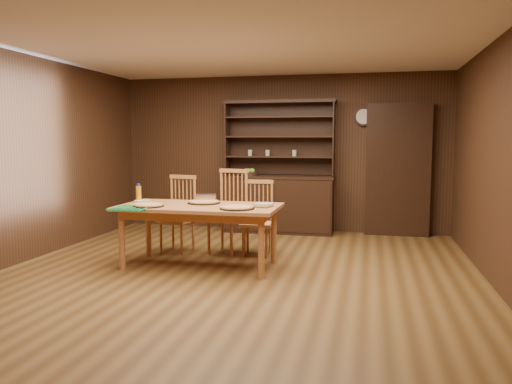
% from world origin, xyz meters
% --- Properties ---
extents(floor, '(6.00, 6.00, 0.00)m').
position_xyz_m(floor, '(0.00, 0.00, 0.00)').
color(floor, brown).
rests_on(floor, ground).
extents(room_shell, '(6.00, 6.00, 6.00)m').
position_xyz_m(room_shell, '(0.00, 0.00, 1.58)').
color(room_shell, silver).
rests_on(room_shell, floor).
extents(china_hutch, '(1.84, 0.52, 2.17)m').
position_xyz_m(china_hutch, '(-0.00, 2.75, 0.60)').
color(china_hutch, black).
rests_on(china_hutch, floor).
extents(doorway, '(1.00, 0.18, 2.10)m').
position_xyz_m(doorway, '(1.90, 2.90, 1.05)').
color(doorway, black).
rests_on(doorway, floor).
extents(wall_clock, '(0.30, 0.05, 0.30)m').
position_xyz_m(wall_clock, '(1.35, 2.96, 1.90)').
color(wall_clock, black).
rests_on(wall_clock, room_shell).
extents(dining_table, '(1.91, 0.95, 0.75)m').
position_xyz_m(dining_table, '(-0.51, 0.29, 0.67)').
color(dining_table, '#C67444').
rests_on(dining_table, floor).
extents(chair_left, '(0.49, 0.47, 1.04)m').
position_xyz_m(chair_left, '(-1.07, 1.07, 0.55)').
color(chair_left, '#C67B44').
rests_on(chair_left, floor).
extents(chair_center, '(0.57, 0.55, 1.13)m').
position_xyz_m(chair_center, '(-0.37, 1.13, 0.60)').
color(chair_center, '#C67B44').
rests_on(chair_center, floor).
extents(chair_right, '(0.42, 0.40, 0.99)m').
position_xyz_m(chair_right, '(0.02, 1.11, 0.53)').
color(chair_right, '#C67B44').
rests_on(chair_right, floor).
extents(pizza_left, '(0.36, 0.36, 0.04)m').
position_xyz_m(pizza_left, '(-1.05, 0.03, 0.77)').
color(pizza_left, black).
rests_on(pizza_left, dining_table).
extents(pizza_right, '(0.40, 0.40, 0.04)m').
position_xyz_m(pizza_right, '(0.01, 0.06, 0.77)').
color(pizza_right, black).
rests_on(pizza_right, dining_table).
extents(pizza_center, '(0.41, 0.41, 0.04)m').
position_xyz_m(pizza_center, '(-0.51, 0.46, 0.77)').
color(pizza_center, black).
rests_on(pizza_center, dining_table).
extents(cooling_rack, '(0.51, 0.51, 0.02)m').
position_xyz_m(cooling_rack, '(-1.19, -0.16, 0.76)').
color(cooling_rack, '#0EB859').
rests_on(cooling_rack, dining_table).
extents(plate_left, '(0.24, 0.24, 0.02)m').
position_xyz_m(plate_left, '(-1.33, 0.47, 0.76)').
color(plate_left, white).
rests_on(plate_left, dining_table).
extents(plate_right, '(0.23, 0.23, 0.02)m').
position_xyz_m(plate_right, '(0.23, 0.54, 0.76)').
color(plate_right, white).
rests_on(plate_right, dining_table).
extents(foil_dish, '(0.28, 0.23, 0.10)m').
position_xyz_m(foil_dish, '(-0.55, 0.65, 0.80)').
color(foil_dish, silver).
rests_on(foil_dish, dining_table).
extents(juice_bottle, '(0.07, 0.07, 0.22)m').
position_xyz_m(juice_bottle, '(-1.42, 0.53, 0.85)').
color(juice_bottle, orange).
rests_on(juice_bottle, dining_table).
extents(pot_holder_a, '(0.24, 0.24, 0.02)m').
position_xyz_m(pot_holder_a, '(0.22, 0.31, 0.76)').
color(pot_holder_a, red).
rests_on(pot_holder_a, dining_table).
extents(pot_holder_b, '(0.23, 0.23, 0.01)m').
position_xyz_m(pot_holder_b, '(0.26, 0.30, 0.76)').
color(pot_holder_b, red).
rests_on(pot_holder_b, dining_table).
extents(fruit_bowl, '(0.30, 0.30, 0.12)m').
position_xyz_m(fruit_bowl, '(-0.48, 2.69, 0.98)').
color(fruit_bowl, black).
rests_on(fruit_bowl, china_hutch).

